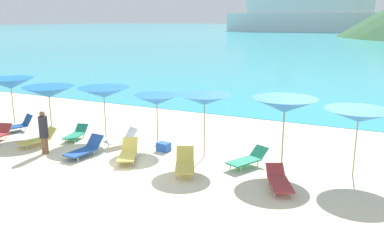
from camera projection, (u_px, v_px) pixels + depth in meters
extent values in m
cube|color=beige|center=(216.00, 114.00, 22.74)|extent=(50.00, 100.00, 0.30)
cube|color=#2DADBC|center=(375.00, 29.00, 214.33)|extent=(650.00, 440.00, 0.02)
cylinder|color=#9E7F59|center=(13.00, 103.00, 19.82)|extent=(0.05, 0.05, 2.12)
cone|color=blue|center=(11.00, 84.00, 19.60)|extent=(2.35, 2.35, 0.51)
sphere|color=#9E7F59|center=(10.00, 80.00, 19.56)|extent=(0.07, 0.07, 0.07)
cylinder|color=#9E7F59|center=(50.00, 112.00, 18.10)|extent=(0.05, 0.05, 2.02)
cone|color=blue|center=(49.00, 92.00, 17.89)|extent=(2.38, 2.38, 0.49)
sphere|color=#9E7F59|center=(48.00, 89.00, 17.85)|extent=(0.07, 0.07, 0.07)
cylinder|color=#9E7F59|center=(105.00, 114.00, 17.61)|extent=(0.04, 0.04, 2.07)
cone|color=blue|center=(104.00, 93.00, 17.39)|extent=(2.38, 2.38, 0.44)
sphere|color=#9E7F59|center=(104.00, 89.00, 17.35)|extent=(0.07, 0.07, 0.07)
cylinder|color=#9E7F59|center=(157.00, 121.00, 16.53)|extent=(0.04, 0.04, 1.96)
cone|color=blue|center=(157.00, 100.00, 16.31)|extent=(1.97, 1.97, 0.40)
sphere|color=#9E7F59|center=(157.00, 97.00, 16.28)|extent=(0.07, 0.07, 0.07)
cylinder|color=#9E7F59|center=(204.00, 128.00, 14.91)|extent=(0.04, 0.04, 2.28)
cone|color=blue|center=(204.00, 100.00, 14.65)|extent=(1.91, 1.91, 0.38)
sphere|color=#9E7F59|center=(205.00, 96.00, 14.62)|extent=(0.07, 0.07, 0.07)
cylinder|color=#9E7F59|center=(283.00, 134.00, 14.13)|extent=(0.05, 0.05, 2.28)
cone|color=blue|center=(285.00, 105.00, 13.89)|extent=(2.41, 2.41, 0.50)
sphere|color=#9E7F59|center=(285.00, 101.00, 13.85)|extent=(0.07, 0.07, 0.07)
cylinder|color=#9E7F59|center=(356.00, 144.00, 13.21)|extent=(0.04, 0.04, 2.12)
cone|color=blue|center=(359.00, 116.00, 12.98)|extent=(2.26, 2.26, 0.41)
sphere|color=#9E7F59|center=(359.00, 112.00, 12.95)|extent=(0.07, 0.07, 0.07)
cube|color=#268C66|center=(243.00, 161.00, 14.00)|extent=(1.03, 1.34, 0.05)
cube|color=#268C66|center=(259.00, 152.00, 14.45)|extent=(0.68, 0.61, 0.38)
cylinder|color=silver|center=(230.00, 166.00, 13.98)|extent=(0.04, 0.04, 0.23)
cylinder|color=silver|center=(241.00, 170.00, 13.61)|extent=(0.04, 0.04, 0.23)
cylinder|color=silver|center=(247.00, 160.00, 14.50)|extent=(0.04, 0.04, 0.23)
cylinder|color=silver|center=(258.00, 164.00, 14.13)|extent=(0.04, 0.04, 0.23)
cube|color=#1E478C|center=(14.00, 127.00, 18.57)|extent=(0.94, 1.16, 0.05)
cube|color=#1E478C|center=(28.00, 120.00, 18.94)|extent=(0.66, 0.51, 0.49)
cylinder|color=silver|center=(5.00, 130.00, 18.58)|extent=(0.04, 0.04, 0.20)
cylinder|color=silver|center=(10.00, 132.00, 18.21)|extent=(0.04, 0.04, 0.20)
cylinder|color=silver|center=(21.00, 127.00, 19.05)|extent=(0.04, 0.04, 0.20)
cylinder|color=silver|center=(25.00, 129.00, 18.68)|extent=(0.04, 0.04, 0.20)
cube|color=#D8BF4C|center=(185.00, 168.00, 13.32)|extent=(1.03, 1.23, 0.05)
cube|color=#D8BF4C|center=(185.00, 154.00, 13.95)|extent=(0.71, 0.62, 0.51)
cylinder|color=silver|center=(176.00, 176.00, 13.04)|extent=(0.04, 0.04, 0.24)
cylinder|color=silver|center=(193.00, 176.00, 13.04)|extent=(0.04, 0.04, 0.24)
cylinder|color=silver|center=(177.00, 168.00, 13.76)|extent=(0.04, 0.04, 0.24)
cylinder|color=silver|center=(193.00, 168.00, 13.76)|extent=(0.04, 0.04, 0.24)
cube|color=#A53333|center=(280.00, 184.00, 12.13)|extent=(1.09, 1.42, 0.05)
cube|color=#A53333|center=(275.00, 169.00, 12.91)|extent=(0.68, 0.62, 0.32)
cylinder|color=silver|center=(275.00, 194.00, 11.75)|extent=(0.04, 0.04, 0.20)
cylinder|color=silver|center=(292.00, 194.00, 11.75)|extent=(0.04, 0.04, 0.20)
cylinder|color=silver|center=(269.00, 182.00, 12.63)|extent=(0.04, 0.04, 0.20)
cylinder|color=silver|center=(285.00, 182.00, 12.63)|extent=(0.04, 0.04, 0.20)
cube|color=#1E478C|center=(80.00, 152.00, 15.04)|extent=(0.72, 1.23, 0.05)
cube|color=#1E478C|center=(95.00, 141.00, 15.64)|extent=(0.62, 0.47, 0.48)
cylinder|color=silver|center=(68.00, 157.00, 14.88)|extent=(0.04, 0.04, 0.20)
cylinder|color=silver|center=(78.00, 160.00, 14.62)|extent=(0.04, 0.04, 0.20)
cylinder|color=silver|center=(84.00, 151.00, 15.58)|extent=(0.04, 0.04, 0.20)
cylinder|color=silver|center=(94.00, 153.00, 15.32)|extent=(0.04, 0.04, 0.20)
cube|color=#D8BF4C|center=(127.00, 156.00, 14.56)|extent=(1.07, 1.34, 0.05)
cube|color=#D8BF4C|center=(130.00, 144.00, 15.25)|extent=(0.67, 0.58, 0.47)
cylinder|color=silver|center=(119.00, 163.00, 14.22)|extent=(0.04, 0.04, 0.21)
cylinder|color=silver|center=(133.00, 163.00, 14.23)|extent=(0.04, 0.04, 0.21)
cylinder|color=silver|center=(122.00, 156.00, 15.04)|extent=(0.04, 0.04, 0.21)
cylinder|color=silver|center=(136.00, 155.00, 15.04)|extent=(0.04, 0.04, 0.21)
cube|color=#D8BF4C|center=(33.00, 141.00, 16.42)|extent=(0.90, 1.31, 0.05)
cube|color=#D8BF4C|center=(50.00, 133.00, 16.91)|extent=(0.62, 0.51, 0.44)
cylinder|color=silver|center=(21.00, 145.00, 16.34)|extent=(0.04, 0.04, 0.20)
cylinder|color=silver|center=(27.00, 147.00, 16.03)|extent=(0.04, 0.04, 0.20)
cylinder|color=silver|center=(41.00, 141.00, 16.93)|extent=(0.04, 0.04, 0.20)
cylinder|color=silver|center=(47.00, 143.00, 16.62)|extent=(0.04, 0.04, 0.20)
cube|color=white|center=(118.00, 141.00, 16.34)|extent=(0.92, 1.15, 0.05)
cube|color=white|center=(131.00, 133.00, 16.71)|extent=(0.62, 0.52, 0.43)
cylinder|color=silver|center=(108.00, 144.00, 16.36)|extent=(0.04, 0.04, 0.24)
cylinder|color=silver|center=(114.00, 147.00, 16.01)|extent=(0.04, 0.04, 0.24)
cylinder|color=silver|center=(123.00, 141.00, 16.81)|extent=(0.04, 0.04, 0.24)
cylinder|color=silver|center=(130.00, 144.00, 16.46)|extent=(0.04, 0.04, 0.24)
cube|color=#268C66|center=(74.00, 136.00, 17.24)|extent=(0.76, 1.17, 0.05)
cube|color=#268C66|center=(81.00, 128.00, 17.87)|extent=(0.58, 0.47, 0.35)
cylinder|color=silver|center=(65.00, 140.00, 17.00)|extent=(0.04, 0.04, 0.17)
cylinder|color=silver|center=(75.00, 141.00, 16.91)|extent=(0.04, 0.04, 0.17)
cylinder|color=silver|center=(74.00, 135.00, 17.72)|extent=(0.04, 0.04, 0.17)
cylinder|color=silver|center=(84.00, 136.00, 17.62)|extent=(0.04, 0.04, 0.17)
cube|color=#A53333|center=(4.00, 128.00, 17.65)|extent=(0.66, 0.51, 0.39)
cylinder|color=silver|center=(6.00, 137.00, 17.40)|extent=(0.04, 0.04, 0.21)
cylinder|color=brown|center=(45.00, 145.00, 15.55)|extent=(0.25, 0.25, 0.64)
cylinder|color=#26262D|center=(43.00, 127.00, 15.38)|extent=(0.34, 0.34, 0.83)
sphere|color=brown|center=(42.00, 114.00, 15.26)|extent=(0.21, 0.21, 0.21)
cube|color=blue|center=(164.00, 147.00, 15.86)|extent=(0.54, 0.42, 0.34)
cube|color=white|center=(308.00, 22.00, 168.92)|extent=(67.78, 11.57, 7.57)
cube|color=white|center=(309.00, 2.00, 166.92)|extent=(50.85, 9.37, 9.07)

